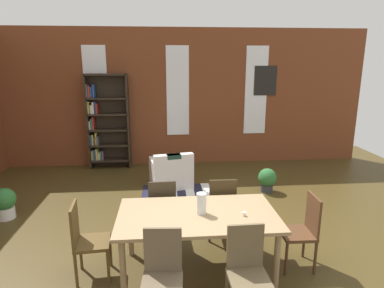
{
  "coord_description": "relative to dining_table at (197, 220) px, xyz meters",
  "views": [
    {
      "loc": [
        -0.35,
        -3.87,
        2.54
      ],
      "look_at": [
        0.15,
        1.9,
        1.09
      ],
      "focal_mm": 30.91,
      "sensor_mm": 36.0,
      "label": 1
    }
  ],
  "objects": [
    {
      "name": "armchair_white",
      "position": [
        -0.25,
        2.97,
        -0.42
      ],
      "size": [
        0.93,
        0.93,
        0.75
      ],
      "color": "silver",
      "rests_on": "ground"
    },
    {
      "name": "tealight_candle_0",
      "position": [
        0.54,
        -0.11,
        0.1
      ],
      "size": [
        0.04,
        0.04,
        0.05
      ],
      "primitive_type": "cylinder",
      "color": "silver",
      "rests_on": "dining_table"
    },
    {
      "name": "dining_chair_far_left",
      "position": [
        -0.43,
        0.76,
        -0.18
      ],
      "size": [
        0.41,
        0.41,
        0.95
      ],
      "color": "#32291C",
      "rests_on": "ground"
    },
    {
      "name": "back_wall_brick",
      "position": [
        -0.03,
        4.6,
        0.97
      ],
      "size": [
        9.36,
        0.12,
        3.33
      ],
      "primitive_type": "cube",
      "color": "brown",
      "rests_on": "ground"
    },
    {
      "name": "dining_chair_near_left",
      "position": [
        -0.42,
        -0.76,
        -0.18
      ],
      "size": [
        0.43,
        0.43,
        0.95
      ],
      "color": "brown",
      "rests_on": "ground"
    },
    {
      "name": "potted_plant_corner",
      "position": [
        -3.02,
        1.68,
        -0.41
      ],
      "size": [
        0.36,
        0.36,
        0.52
      ],
      "color": "silver",
      "rests_on": "ground"
    },
    {
      "name": "framed_picture",
      "position": [
        2.15,
        4.53,
        1.38
      ],
      "size": [
        0.56,
        0.03,
        0.72
      ],
      "primitive_type": "cube",
      "color": "black"
    },
    {
      "name": "dining_chair_head_right",
      "position": [
        1.32,
        -0.0,
        -0.18
      ],
      "size": [
        0.41,
        0.41,
        0.95
      ],
      "color": "#51311C",
      "rests_on": "ground"
    },
    {
      "name": "dining_chair_near_right",
      "position": [
        0.43,
        -0.76,
        -0.18
      ],
      "size": [
        0.41,
        0.41,
        0.95
      ],
      "color": "brown",
      "rests_on": "ground"
    },
    {
      "name": "ground_plane",
      "position": [
        -0.03,
        0.27,
        -0.7
      ],
      "size": [
        11.11,
        11.11,
        0.0
      ],
      "primitive_type": "plane",
      "color": "#453718"
    },
    {
      "name": "striped_rug",
      "position": [
        -0.06,
        2.59,
        -0.69
      ],
      "size": [
        1.56,
        0.85,
        0.01
      ],
      "color": "#1E1E33",
      "rests_on": "ground"
    },
    {
      "name": "bookshelf_tall",
      "position": [
        -1.78,
        4.35,
        0.44
      ],
      "size": [
        0.98,
        0.31,
        2.27
      ],
      "color": "#2D2319",
      "rests_on": "ground"
    },
    {
      "name": "window_pane_2",
      "position": [
        1.92,
        4.53,
        1.13
      ],
      "size": [
        0.55,
        0.02,
        2.16
      ],
      "primitive_type": "cube",
      "color": "white"
    },
    {
      "name": "dining_chair_head_left",
      "position": [
        -1.32,
        -0.01,
        -0.18
      ],
      "size": [
        0.43,
        0.43,
        0.95
      ],
      "color": "#533E1C",
      "rests_on": "ground"
    },
    {
      "name": "potted_plant_by_shelf",
      "position": [
        1.65,
        2.46,
        -0.43
      ],
      "size": [
        0.36,
        0.36,
        0.48
      ],
      "color": "#333338",
      "rests_on": "ground"
    },
    {
      "name": "window_pane_1",
      "position": [
        -0.03,
        4.53,
        1.13
      ],
      "size": [
        0.55,
        0.02,
        2.16
      ],
      "primitive_type": "cube",
      "color": "white"
    },
    {
      "name": "vase_on_table",
      "position": [
        0.05,
        0.0,
        0.21
      ],
      "size": [
        0.12,
        0.12,
        0.26
      ],
      "primitive_type": "cylinder",
      "color": "silver",
      "rests_on": "dining_table"
    },
    {
      "name": "dining_chair_far_right",
      "position": [
        0.43,
        0.76,
        -0.18
      ],
      "size": [
        0.41,
        0.41,
        0.95
      ],
      "color": "#392B17",
      "rests_on": "ground"
    },
    {
      "name": "dining_table",
      "position": [
        0.0,
        0.0,
        0.0
      ],
      "size": [
        1.9,
        1.06,
        0.77
      ],
      "color": "#987A55",
      "rests_on": "ground"
    },
    {
      "name": "window_pane_0",
      "position": [
        -1.98,
        4.53,
        1.13
      ],
      "size": [
        0.55,
        0.02,
        2.16
      ],
      "primitive_type": "cube",
      "color": "white"
    }
  ]
}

